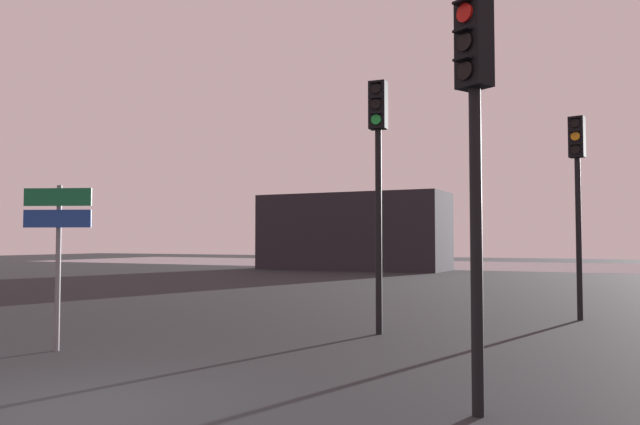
% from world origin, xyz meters
% --- Properties ---
extents(ground_plane, '(120.00, 120.00, 0.00)m').
position_xyz_m(ground_plane, '(0.00, 0.00, 0.00)').
color(ground_plane, black).
extents(water_strip, '(80.00, 16.00, 0.01)m').
position_xyz_m(water_strip, '(0.00, 39.83, 0.00)').
color(water_strip, slate).
rests_on(water_strip, ground).
extents(distant_building, '(11.17, 4.00, 4.50)m').
position_xyz_m(distant_building, '(-9.43, 29.83, 2.25)').
color(distant_building, black).
rests_on(distant_building, ground).
extents(traffic_light_far_right, '(0.36, 0.37, 4.45)m').
position_xyz_m(traffic_light_far_right, '(4.24, 10.21, 3.09)').
color(traffic_light_far_right, black).
rests_on(traffic_light_far_right, ground).
extents(traffic_light_near_right, '(0.40, 0.42, 4.15)m').
position_xyz_m(traffic_light_near_right, '(3.80, 1.77, 2.90)').
color(traffic_light_near_right, black).
rests_on(traffic_light_near_right, ground).
extents(traffic_light_center, '(0.33, 0.35, 4.71)m').
position_xyz_m(traffic_light_center, '(1.03, 6.40, 3.26)').
color(traffic_light_center, black).
rests_on(traffic_light_center, ground).
extents(direction_sign_post, '(1.03, 0.43, 2.60)m').
position_xyz_m(direction_sign_post, '(-2.89, 2.54, 1.79)').
color(direction_sign_post, slate).
rests_on(direction_sign_post, ground).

